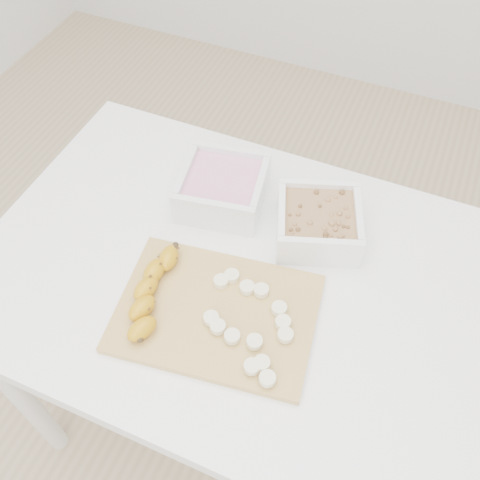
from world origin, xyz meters
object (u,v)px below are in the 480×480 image
at_px(bowl_yogurt, 223,187).
at_px(cutting_board, 216,313).
at_px(table, 234,296).
at_px(bowl_granola, 318,222).
at_px(banana, 151,293).

relative_size(bowl_yogurt, cutting_board, 0.56).
bearing_deg(table, cutting_board, -84.30).
bearing_deg(bowl_granola, table, -129.00).
distance_m(bowl_yogurt, banana, 0.28).
relative_size(bowl_granola, cutting_board, 0.58).
height_order(bowl_yogurt, bowl_granola, bowl_yogurt).
xyz_separation_m(table, bowl_yogurt, (-0.09, 0.16, 0.14)).
distance_m(bowl_granola, cutting_board, 0.27).
height_order(bowl_granola, banana, bowl_granola).
bearing_deg(banana, bowl_granola, 51.07).
relative_size(bowl_yogurt, bowl_granola, 0.96).
bearing_deg(cutting_board, bowl_granola, 66.50).
distance_m(table, banana, 0.21).
bearing_deg(cutting_board, table, 95.70).
bearing_deg(table, bowl_yogurt, 120.68).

